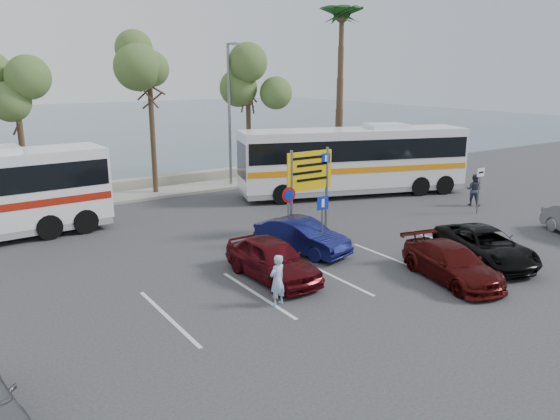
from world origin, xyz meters
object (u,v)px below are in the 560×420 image
coach_bus_right (353,163)px  car_red (272,259)px  car_maroon (452,263)px  direction_sign (310,177)px  suv_black (485,246)px  street_lamp_right (230,108)px  car_blue (302,236)px  pedestrian_near (277,280)px  pedestrian_far (474,190)px

coach_bus_right → car_red: coach_bus_right is taller
car_red → car_maroon: bearing=-35.5°
coach_bus_right → direction_sign: bearing=-143.9°
car_maroon → suv_black: suv_black is taller
street_lamp_right → car_blue: street_lamp_right is taller
street_lamp_right → pedestrian_near: street_lamp_right is taller
street_lamp_right → pedestrian_near: size_ratio=5.18×
car_red → pedestrian_near: size_ratio=2.59×
car_blue → pedestrian_far: (11.60, 1.16, 0.17)m
direction_sign → pedestrian_near: (-5.02, -5.20, -1.66)m
street_lamp_right → suv_black: bearing=-85.8°
pedestrian_near → street_lamp_right: bearing=-128.3°
street_lamp_right → coach_bus_right: size_ratio=0.64×
street_lamp_right → direction_sign: (-2.00, -10.32, -2.17)m
street_lamp_right → suv_black: 17.04m
street_lamp_right → coach_bus_right: 7.70m
direction_sign → pedestrian_far: 10.14m
car_maroon → pedestrian_near: size_ratio=2.61×
car_blue → car_maroon: bearing=-79.9°
car_maroon → suv_black: bearing=24.2°
coach_bus_right → car_maroon: bearing=-116.5°
suv_black → street_lamp_right: bearing=114.0°
coach_bus_right → car_blue: (-8.10, -6.43, -1.16)m
pedestrian_far → car_maroon: bearing=99.7°
car_red → pedestrian_near: 2.09m
car_red → pedestrian_near: bearing=-119.8°
coach_bus_right → car_blue: coach_bus_right is taller
suv_black → coach_bus_right: bearing=93.0°
coach_bus_right → pedestrian_far: bearing=-56.4°
pedestrian_far → suv_black: bearing=105.7°
car_blue → coach_bus_right: bearing=22.9°
direction_sign → pedestrian_near: direction_sign is taller
car_maroon → suv_black: size_ratio=0.92×
car_blue → car_maroon: size_ratio=0.95×
suv_black → pedestrian_near: pedestrian_near is taller
suv_black → car_red: bearing=178.3°
direction_sign → suv_black: 7.21m
car_red → car_blue: bearing=34.1°
direction_sign → car_blue: direction_sign is taller
direction_sign → pedestrian_far: bearing=-3.1°
direction_sign → suv_black: bearing=-62.8°
coach_bus_right → car_maroon: (-5.70, -11.43, -1.20)m
car_blue → car_maroon: (2.40, -5.00, -0.04)m
street_lamp_right → car_maroon: bearing=-94.0°
car_maroon → direction_sign: bearing=109.4°
car_maroon → pedestrian_near: pedestrian_near is taller
car_maroon → pedestrian_near: bearing=178.1°
suv_black → pedestrian_far: pedestrian_far is taller
suv_black → pedestrian_far: (6.80, 5.67, 0.19)m
coach_bus_right → suv_black: size_ratio=2.86×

